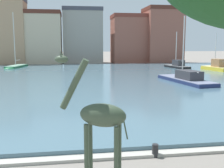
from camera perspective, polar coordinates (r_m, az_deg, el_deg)
name	(u,v)px	position (r m, az deg, el deg)	size (l,w,h in m)	color
harbor_water	(99,78)	(33.09, -2.74, 1.19)	(88.92, 45.38, 0.28)	#476675
quay_edge_coping	(158,153)	(11.09, 9.61, -14.11)	(88.92, 0.50, 0.12)	#ADA89E
giraffe_statue	(99,117)	(8.32, -2.76, -6.98)	(2.22, 1.31, 4.07)	#3D4C38
sailboat_navy	(183,79)	(30.26, 14.53, 0.95)	(3.50, 9.84, 7.20)	navy
sailboat_black	(176,66)	(47.68, 13.19, 3.65)	(2.92, 6.45, 6.30)	black
sailboat_green	(15,67)	(49.39, -19.55, 3.37)	(3.02, 7.34, 9.51)	#236B42
sailboat_yellow	(215,68)	(44.68, 20.67, 3.18)	(2.82, 5.98, 5.92)	gold
mooring_bollard	(155,151)	(10.84, 9.01, -13.56)	(0.24, 0.24, 0.50)	#232326
townhouse_corner_house	(6,32)	(60.02, -21.24, 10.17)	(7.96, 6.01, 13.46)	tan
townhouse_end_terrace	(44,38)	(59.77, -14.03, 9.30)	(7.34, 7.34, 10.96)	#C6B293
townhouse_narrow_midrow	(83,36)	(61.29, -6.16, 9.94)	(8.54, 6.48, 11.97)	gray
townhouse_tall_gabled	(131,39)	(61.80, 4.02, 9.34)	(8.64, 6.58, 10.65)	#8E5142
townhouse_wide_warehouse	(162,36)	(62.85, 10.41, 9.93)	(7.82, 7.90, 12.23)	#8E5142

